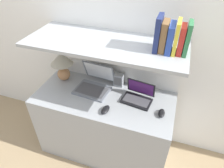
{
  "coord_description": "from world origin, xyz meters",
  "views": [
    {
      "loc": [
        0.54,
        -1.03,
        2.0
      ],
      "look_at": [
        0.09,
        0.3,
        0.94
      ],
      "focal_mm": 32.0,
      "sensor_mm": 36.0,
      "label": 1
    }
  ],
  "objects_px": {
    "book_red": "(182,40)",
    "book_blue": "(171,38)",
    "book_green": "(188,39)",
    "laptop_large": "(95,84)",
    "second_mouse": "(162,113)",
    "book_brown": "(164,36)",
    "computer_mouse": "(105,110)",
    "book_yellow": "(177,37)",
    "table_lamp": "(62,63)",
    "router_box": "(119,80)",
    "book_navy": "(158,33)",
    "laptop_small": "(138,96)"
  },
  "relations": [
    {
      "from": "table_lamp",
      "to": "book_red",
      "type": "distance_m",
      "value": 1.17
    },
    {
      "from": "book_red",
      "to": "book_blue",
      "type": "bearing_deg",
      "value": 180.0
    },
    {
      "from": "table_lamp",
      "to": "computer_mouse",
      "type": "height_order",
      "value": "table_lamp"
    },
    {
      "from": "laptop_large",
      "to": "book_brown",
      "type": "distance_m",
      "value": 0.84
    },
    {
      "from": "table_lamp",
      "to": "router_box",
      "type": "relative_size",
      "value": 2.3
    },
    {
      "from": "router_box",
      "to": "laptop_large",
      "type": "bearing_deg",
      "value": -149.82
    },
    {
      "from": "book_blue",
      "to": "laptop_large",
      "type": "bearing_deg",
      "value": 176.84
    },
    {
      "from": "computer_mouse",
      "to": "laptop_small",
      "type": "bearing_deg",
      "value": 46.23
    },
    {
      "from": "laptop_small",
      "to": "book_navy",
      "type": "distance_m",
      "value": 0.64
    },
    {
      "from": "router_box",
      "to": "book_navy",
      "type": "bearing_deg",
      "value": -25.33
    },
    {
      "from": "table_lamp",
      "to": "book_red",
      "type": "height_order",
      "value": "book_red"
    },
    {
      "from": "book_blue",
      "to": "table_lamp",
      "type": "bearing_deg",
      "value": 175.96
    },
    {
      "from": "laptop_large",
      "to": "book_blue",
      "type": "height_order",
      "value": "book_blue"
    },
    {
      "from": "book_brown",
      "to": "book_yellow",
      "type": "bearing_deg",
      "value": -0.0
    },
    {
      "from": "book_green",
      "to": "computer_mouse",
      "type": "bearing_deg",
      "value": -156.15
    },
    {
      "from": "book_blue",
      "to": "book_navy",
      "type": "distance_m",
      "value": 0.09
    },
    {
      "from": "book_green",
      "to": "book_red",
      "type": "xyz_separation_m",
      "value": [
        -0.04,
        0.0,
        -0.01
      ]
    },
    {
      "from": "laptop_large",
      "to": "second_mouse",
      "type": "height_order",
      "value": "laptop_large"
    },
    {
      "from": "computer_mouse",
      "to": "book_yellow",
      "type": "xyz_separation_m",
      "value": [
        0.46,
        0.24,
        0.64
      ]
    },
    {
      "from": "second_mouse",
      "to": "book_blue",
      "type": "relative_size",
      "value": 0.52
    },
    {
      "from": "router_box",
      "to": "book_navy",
      "type": "height_order",
      "value": "book_navy"
    },
    {
      "from": "table_lamp",
      "to": "computer_mouse",
      "type": "xyz_separation_m",
      "value": [
        0.58,
        -0.31,
        -0.18
      ]
    },
    {
      "from": "table_lamp",
      "to": "router_box",
      "type": "height_order",
      "value": "table_lamp"
    },
    {
      "from": "laptop_small",
      "to": "second_mouse",
      "type": "xyz_separation_m",
      "value": [
        0.24,
        -0.12,
        -0.02
      ]
    },
    {
      "from": "computer_mouse",
      "to": "book_green",
      "type": "xyz_separation_m",
      "value": [
        0.54,
        0.24,
        0.64
      ]
    },
    {
      "from": "book_blue",
      "to": "laptop_small",
      "type": "bearing_deg",
      "value": 178.71
    },
    {
      "from": "laptop_large",
      "to": "book_blue",
      "type": "bearing_deg",
      "value": -3.16
    },
    {
      "from": "book_green",
      "to": "table_lamp",
      "type": "bearing_deg",
      "value": 176.37
    },
    {
      "from": "second_mouse",
      "to": "book_brown",
      "type": "xyz_separation_m",
      "value": [
        -0.09,
        0.12,
        0.63
      ]
    },
    {
      "from": "laptop_large",
      "to": "book_brown",
      "type": "relative_size",
      "value": 1.6
    },
    {
      "from": "computer_mouse",
      "to": "book_red",
      "type": "xyz_separation_m",
      "value": [
        0.5,
        0.24,
        0.63
      ]
    },
    {
      "from": "laptop_small",
      "to": "book_navy",
      "type": "relative_size",
      "value": 1.14
    },
    {
      "from": "book_red",
      "to": "book_brown",
      "type": "xyz_separation_m",
      "value": [
        -0.12,
        0.0,
        0.01
      ]
    },
    {
      "from": "table_lamp",
      "to": "book_green",
      "type": "height_order",
      "value": "book_green"
    },
    {
      "from": "laptop_small",
      "to": "computer_mouse",
      "type": "bearing_deg",
      "value": -133.77
    },
    {
      "from": "second_mouse",
      "to": "book_yellow",
      "type": "relative_size",
      "value": 0.46
    },
    {
      "from": "computer_mouse",
      "to": "book_blue",
      "type": "relative_size",
      "value": 0.59
    },
    {
      "from": "book_brown",
      "to": "book_navy",
      "type": "bearing_deg",
      "value": -180.0
    },
    {
      "from": "second_mouse",
      "to": "book_brown",
      "type": "height_order",
      "value": "book_brown"
    },
    {
      "from": "laptop_large",
      "to": "computer_mouse",
      "type": "height_order",
      "value": "laptop_large"
    },
    {
      "from": "table_lamp",
      "to": "computer_mouse",
      "type": "bearing_deg",
      "value": -27.98
    },
    {
      "from": "book_green",
      "to": "book_yellow",
      "type": "distance_m",
      "value": 0.07
    },
    {
      "from": "computer_mouse",
      "to": "book_green",
      "type": "distance_m",
      "value": 0.87
    },
    {
      "from": "book_red",
      "to": "book_brown",
      "type": "distance_m",
      "value": 0.12
    },
    {
      "from": "book_green",
      "to": "book_brown",
      "type": "relative_size",
      "value": 1.05
    },
    {
      "from": "laptop_small",
      "to": "book_brown",
      "type": "distance_m",
      "value": 0.63
    },
    {
      "from": "book_yellow",
      "to": "laptop_small",
      "type": "bearing_deg",
      "value": 178.93
    },
    {
      "from": "computer_mouse",
      "to": "second_mouse",
      "type": "distance_m",
      "value": 0.48
    },
    {
      "from": "book_green",
      "to": "book_brown",
      "type": "height_order",
      "value": "book_green"
    },
    {
      "from": "computer_mouse",
      "to": "book_yellow",
      "type": "bearing_deg",
      "value": 27.18
    }
  ]
}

